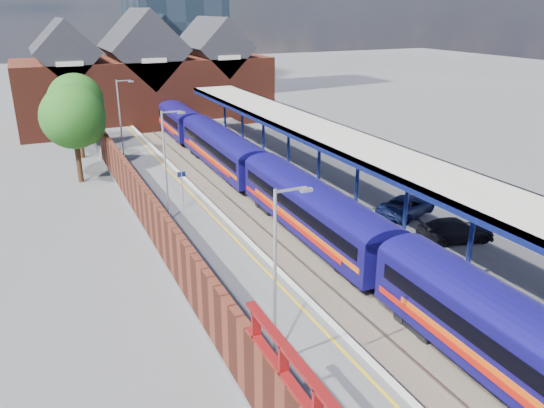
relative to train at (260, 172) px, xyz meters
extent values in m
plane|color=#5B5B5E|center=(-1.49, 4.23, -2.12)|extent=(240.00, 240.00, 0.00)
cube|color=#473D33|center=(-1.49, -5.77, -2.09)|extent=(6.00, 76.00, 0.06)
cube|color=slate|center=(-3.71, -5.77, -2.00)|extent=(0.07, 76.00, 0.14)
cube|color=slate|center=(-2.27, -5.77, -2.00)|extent=(0.07, 76.00, 0.14)
cube|color=slate|center=(-0.71, -5.77, -2.00)|extent=(0.07, 76.00, 0.14)
cube|color=slate|center=(0.73, -5.77, -2.00)|extent=(0.07, 76.00, 0.14)
cube|color=#565659|center=(-6.99, -5.77, -1.62)|extent=(5.00, 76.00, 1.00)
cube|color=#565659|center=(4.51, -5.77, -1.62)|extent=(6.00, 76.00, 1.00)
cube|color=silver|center=(-4.64, -5.77, -1.10)|extent=(0.30, 76.00, 0.05)
cube|color=silver|center=(1.66, -5.77, -1.10)|extent=(0.30, 76.00, 0.05)
cube|color=yellow|center=(-5.24, -5.77, -1.12)|extent=(0.14, 76.00, 0.01)
cube|color=#110C5A|center=(0.01, -24.78, -0.22)|extent=(3.09, 16.05, 2.50)
cube|color=#110C5A|center=(0.01, -24.78, 1.03)|extent=(3.09, 16.05, 0.60)
cube|color=#110C5A|center=(0.01, -8.18, -0.22)|extent=(3.09, 16.05, 2.50)
cube|color=#110C5A|center=(0.01, -8.18, 1.03)|extent=(3.09, 16.05, 0.60)
cube|color=#110C5A|center=(0.01, 8.42, -0.22)|extent=(3.09, 16.05, 2.50)
cube|color=#110C5A|center=(0.01, 8.42, 1.03)|extent=(3.09, 16.05, 0.60)
cube|color=#110C5A|center=(0.01, 25.02, -0.22)|extent=(3.09, 16.05, 2.50)
cube|color=#110C5A|center=(0.01, 25.02, 1.03)|extent=(3.09, 16.05, 0.60)
cube|color=black|center=(-1.41, 0.12, 0.23)|extent=(0.04, 60.54, 0.70)
cube|color=#DF530E|center=(-1.42, 0.12, -0.57)|extent=(0.03, 55.27, 0.30)
cube|color=red|center=(-1.43, 0.12, -0.82)|extent=(0.03, 55.27, 0.30)
cube|color=black|center=(0.01, 30.62, -1.82)|extent=(2.00, 2.40, 0.60)
cylinder|color=#0E1857|center=(3.51, -17.77, 0.98)|extent=(0.24, 0.24, 4.20)
cylinder|color=#0E1857|center=(3.51, -12.77, 0.98)|extent=(0.24, 0.24, 4.20)
cylinder|color=#0E1857|center=(3.51, -7.77, 0.98)|extent=(0.24, 0.24, 4.20)
cylinder|color=#0E1857|center=(3.51, -2.77, 0.98)|extent=(0.24, 0.24, 4.20)
cylinder|color=#0E1857|center=(3.51, 2.23, 0.98)|extent=(0.24, 0.24, 4.20)
cylinder|color=#0E1857|center=(3.51, 7.23, 0.98)|extent=(0.24, 0.24, 4.20)
cylinder|color=#0E1857|center=(3.51, 12.23, 0.98)|extent=(0.24, 0.24, 4.20)
cylinder|color=#0E1857|center=(3.51, 17.23, 0.98)|extent=(0.24, 0.24, 4.20)
cube|color=beige|center=(4.01, -3.77, 3.23)|extent=(4.50, 52.00, 0.25)
cube|color=#0E1857|center=(1.86, -3.77, 3.08)|extent=(0.20, 52.00, 0.55)
cube|color=#0E1857|center=(6.16, -3.77, 3.08)|extent=(0.20, 52.00, 0.55)
cylinder|color=#A5A8AA|center=(-7.99, -19.77, 2.38)|extent=(0.12, 0.12, 7.00)
cube|color=#A5A8AA|center=(-7.39, -19.77, 5.78)|extent=(1.20, 0.08, 0.08)
cube|color=#A5A8AA|center=(-6.79, -19.77, 5.68)|extent=(0.45, 0.18, 0.12)
cylinder|color=#A5A8AA|center=(-7.99, -3.77, 2.38)|extent=(0.12, 0.12, 7.00)
cube|color=#A5A8AA|center=(-7.39, -3.77, 5.78)|extent=(1.20, 0.08, 0.08)
cube|color=#A5A8AA|center=(-6.79, -3.77, 5.68)|extent=(0.45, 0.18, 0.12)
cylinder|color=#A5A8AA|center=(-7.99, 12.23, 2.38)|extent=(0.12, 0.12, 7.00)
cube|color=#A5A8AA|center=(-7.39, 12.23, 5.78)|extent=(1.20, 0.08, 0.08)
cube|color=#A5A8AA|center=(-6.79, 12.23, 5.68)|extent=(0.45, 0.18, 0.12)
cylinder|color=#A5A8AA|center=(-6.49, -1.77, 0.13)|extent=(0.08, 0.08, 2.50)
cube|color=#0C194C|center=(-6.49, -1.77, 1.18)|extent=(0.55, 0.06, 0.35)
cube|color=#602619|center=(-9.59, -11.77, 0.28)|extent=(0.35, 50.00, 2.80)
cube|color=maroon|center=(-9.59, -25.77, 2.18)|extent=(0.30, 0.12, 1.00)
cube|color=maroon|center=(-9.59, -23.77, 2.18)|extent=(0.30, 0.12, 1.00)
cube|color=maroon|center=(-9.59, -21.77, 2.18)|extent=(0.30, 0.12, 1.00)
cube|color=#602619|center=(-1.49, 32.23, 1.88)|extent=(30.00, 12.00, 8.00)
cube|color=#232328|center=(-10.49, 32.23, 7.08)|extent=(7.13, 12.00, 7.13)
cube|color=#232328|center=(-1.49, 32.23, 7.08)|extent=(9.16, 12.00, 9.16)
cube|color=#232328|center=(7.51, 32.23, 7.08)|extent=(7.13, 12.00, 7.13)
cube|color=beige|center=(-10.49, 26.18, 6.08)|extent=(2.80, 0.15, 0.50)
cube|color=beige|center=(-1.49, 26.18, 6.08)|extent=(2.80, 0.15, 0.50)
cube|color=beige|center=(7.51, 26.18, 6.08)|extent=(2.80, 0.15, 0.50)
cylinder|color=#382314|center=(-11.99, 10.23, -0.12)|extent=(0.44, 0.44, 4.00)
sphere|color=#154E14|center=(-11.99, 10.23, 3.38)|extent=(5.20, 5.20, 5.20)
sphere|color=#154E14|center=(-11.19, 9.73, 2.68)|extent=(3.20, 3.20, 3.20)
cylinder|color=#382314|center=(-10.99, 18.23, -0.12)|extent=(0.44, 0.44, 4.00)
sphere|color=#154E14|center=(-10.99, 18.23, 3.38)|extent=(5.20, 5.20, 5.20)
sphere|color=#154E14|center=(-10.19, 17.73, 2.68)|extent=(3.20, 3.20, 3.20)
imported|color=black|center=(6.36, -13.91, -0.46)|extent=(4.83, 2.80, 1.31)
imported|color=navy|center=(6.45, -9.36, -0.48)|extent=(5.07, 3.58, 1.28)
camera|label=1|loc=(-15.20, -35.13, 11.64)|focal=35.00mm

